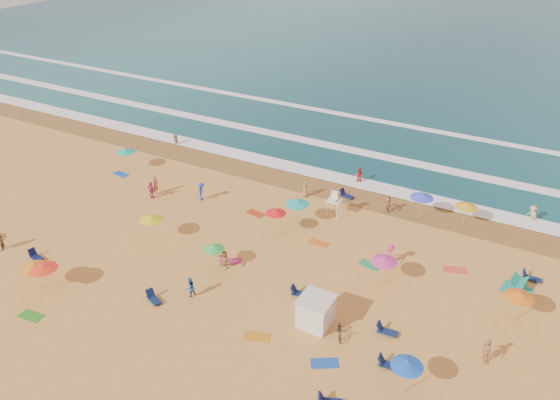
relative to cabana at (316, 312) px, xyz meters
The scene contains 13 objects.
ground 9.34m from the cabana, 144.93° to the left, with size 220.00×220.00×0.00m, color gold.
ocean 89.66m from the cabana, 94.86° to the left, with size 220.00×140.00×0.18m, color #0C4756.
wet_sand 19.41m from the cabana, 113.08° to the left, with size 220.00×220.00×0.00m, color olive.
surf_foam 27.73m from the cabana, 105.92° to the left, with size 200.00×18.70×0.05m.
cabana is the anchor object (origin of this frame).
cabana_roof 1.06m from the cabana, behind, with size 2.20×2.20×0.12m, color silver.
bicycle 2.00m from the cabana, ahead, with size 0.60×1.72×0.90m, color black.
lifeguard_stand 14.26m from the cabana, 108.82° to the left, with size 1.20×1.20×2.10m, color white, non-canonical shape.
beach_umbrellas 8.12m from the cabana, 136.16° to the left, with size 48.48×25.53×0.81m.
loungers 3.04m from the cabana, 127.86° to the left, with size 35.85×23.63×0.34m.
towels 9.13m from the cabana, 160.45° to the left, with size 35.71×20.26×0.03m.
popup_tents 14.60m from the cabana, 20.01° to the left, with size 7.20×12.58×1.20m.
beachgoers 13.06m from the cabana, 130.41° to the left, with size 47.59×26.34×2.15m.
Camera 1 is at (18.80, -30.76, 25.09)m, focal length 35.00 mm.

